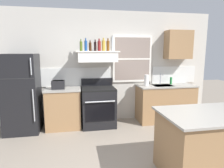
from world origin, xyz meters
TOP-DOWN VIEW (x-y plane):
  - back_wall at (0.03, 2.23)m, footprint 5.40×0.11m
  - refrigerator at (-1.90, 1.84)m, footprint 0.70×0.72m
  - counter_left_of_stove at (-1.05, 1.90)m, footprint 0.79×0.63m
  - toaster at (-1.14, 1.87)m, footprint 0.30×0.20m
  - stove_range at (-0.25, 1.86)m, footprint 0.76×0.69m
  - range_hood_shelf at (-0.25, 1.96)m, footprint 0.96×0.52m
  - bottle_olive_oil_square at (-0.61, 1.99)m, footprint 0.06×0.06m
  - bottle_blue_liqueur at (-0.51, 1.98)m, footprint 0.07×0.07m
  - bottle_brown_stout at (-0.41, 1.97)m, footprint 0.06×0.06m
  - bottle_balsamic_dark at (-0.30, 1.94)m, footprint 0.06×0.06m
  - bottle_red_label_wine at (-0.21, 1.96)m, footprint 0.07×0.07m
  - bottle_champagne_gold_foil at (-0.10, 1.99)m, footprint 0.08×0.08m
  - bottle_amber_wine at (0.00, 1.98)m, footprint 0.07×0.07m
  - bottle_clear_tall at (0.10, 1.94)m, footprint 0.06×0.06m
  - counter_right_with_sink at (1.45, 1.90)m, footprint 1.43×0.63m
  - sink_faucet at (1.35, 2.00)m, footprint 0.03×0.17m
  - paper_towel_roll at (0.93, 1.90)m, footprint 0.11×0.11m
  - dish_soap_bottle at (1.63, 2.00)m, footprint 0.06×0.06m
  - kitchen_island at (1.08, -0.26)m, footprint 1.40×0.90m
  - upper_cabinet_right at (1.80, 2.04)m, footprint 0.64×0.32m

SIDE VIEW (x-z plane):
  - counter_left_of_stove at x=-1.05m, z-range 0.00..0.91m
  - counter_right_with_sink at x=1.45m, z-range 0.00..0.91m
  - kitchen_island at x=1.08m, z-range 0.00..0.91m
  - stove_range at x=-0.25m, z-range -0.08..1.01m
  - refrigerator at x=-1.90m, z-range 0.00..1.69m
  - dish_soap_bottle at x=1.63m, z-range 0.91..1.09m
  - toaster at x=-1.14m, z-range 0.91..1.10m
  - paper_towel_roll at x=0.93m, z-range 0.91..1.18m
  - sink_faucet at x=1.35m, z-range 0.94..1.22m
  - back_wall at x=0.03m, z-range 0.00..2.70m
  - range_hood_shelf at x=-0.25m, z-range 1.50..1.75m
  - bottle_brown_stout at x=-0.41m, z-range 1.73..1.96m
  - bottle_balsamic_dark at x=-0.30m, z-range 1.72..1.98m
  - bottle_olive_oil_square at x=-0.61m, z-range 1.72..1.99m
  - bottle_red_label_wine at x=-0.21m, z-range 1.72..2.00m
  - bottle_blue_liqueur at x=-0.51m, z-range 1.72..2.01m
  - bottle_amber_wine at x=0.00m, z-range 1.72..2.01m
  - bottle_champagne_gold_foil at x=-0.10m, z-range 1.72..2.02m
  - bottle_clear_tall at x=0.10m, z-range 1.72..2.05m
  - upper_cabinet_right at x=1.80m, z-range 1.55..2.25m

